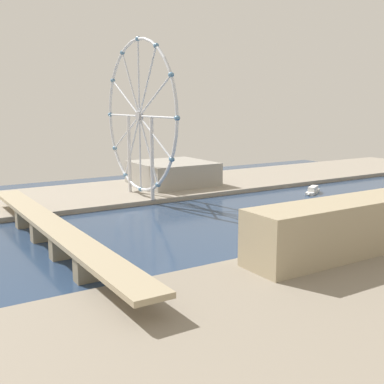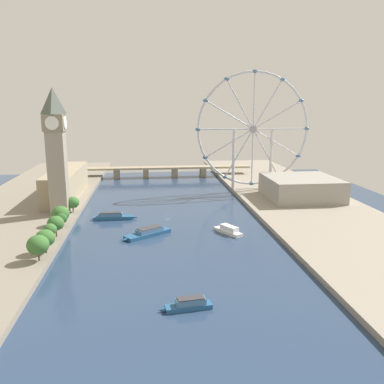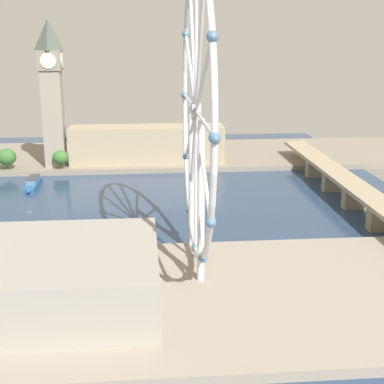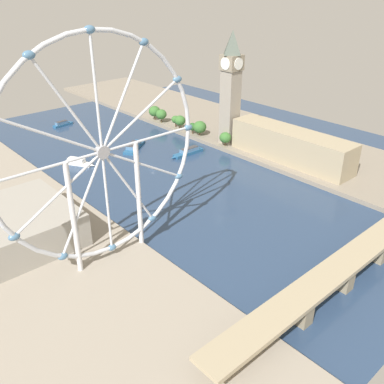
% 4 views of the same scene
% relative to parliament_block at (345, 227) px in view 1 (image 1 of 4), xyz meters
% --- Properties ---
extents(ground_plane, '(385.81, 385.81, 0.00)m').
position_rel_parliament_block_xyz_m(ground_plane, '(81.42, -58.96, -14.37)').
color(ground_plane, navy).
extents(riverbank_right, '(90.00, 520.00, 3.00)m').
position_rel_parliament_block_xyz_m(riverbank_right, '(189.32, -58.96, -12.87)').
color(riverbank_right, gray).
rests_on(riverbank_right, ground_plane).
extents(parliament_block, '(22.00, 95.45, 22.74)m').
position_rel_parliament_block_xyz_m(parliament_block, '(0.00, 0.00, 0.00)').
color(parliament_block, tan).
rests_on(parliament_block, riverbank_left).
extents(ferris_wheel, '(103.76, 3.20, 105.05)m').
position_rel_parliament_block_xyz_m(ferris_wheel, '(161.98, 15.14, 41.84)').
color(ferris_wheel, silver).
rests_on(ferris_wheel, riverbank_right).
extents(riverside_hall, '(55.77, 56.05, 17.43)m').
position_rel_parliament_block_xyz_m(riverside_hall, '(192.30, -27.46, -2.65)').
color(riverside_hall, gray).
rests_on(riverside_hall, riverbank_right).
extents(river_bridge, '(197.81, 13.61, 11.55)m').
position_rel_parliament_block_xyz_m(river_bridge, '(81.42, 98.96, -5.80)').
color(river_bridge, tan).
rests_on(river_bridge, ground_plane).
extents(tour_boat_0, '(15.83, 23.34, 5.12)m').
position_rel_parliament_block_xyz_m(tour_boat_0, '(116.83, -102.78, -12.29)').
color(tour_boat_0, white).
rests_on(tour_boat_0, ground_plane).
extents(tour_boat_1, '(31.53, 24.49, 4.98)m').
position_rel_parliament_block_xyz_m(tour_boat_1, '(67.14, -102.11, -12.40)').
color(tour_boat_1, '#235684').
rests_on(tour_boat_1, ground_plane).
extents(tour_boat_3, '(30.89, 6.03, 5.26)m').
position_rel_parliament_block_xyz_m(tour_boat_3, '(43.22, -63.74, -12.23)').
color(tour_boat_3, '#235684').
rests_on(tour_boat_3, ground_plane).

